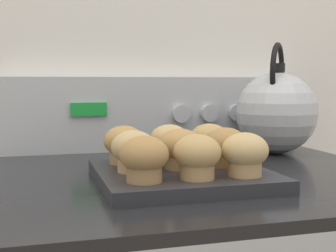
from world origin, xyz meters
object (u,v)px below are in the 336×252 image
muffin_pan (181,175)px  muffin_r2_c1 (170,142)px  muffin_r1_c1 (180,148)px  muffin_r0_c2 (245,154)px  muffin_r1_c0 (133,151)px  muffin_r0_c1 (197,156)px  muffin_r1_c2 (225,147)px  tea_kettle (277,111)px  muffin_r2_c0 (124,144)px  muffin_r0_c0 (144,158)px  muffin_r2_c2 (209,141)px

muffin_pan → muffin_r2_c1: size_ratio=3.84×
muffin_pan → muffin_r1_c1: (-0.00, 0.00, 0.05)m
muffin_r0_c2 → muffin_r1_c0: (-0.16, 0.08, 0.00)m
muffin_r0_c2 → muffin_r2_c1: 0.18m
muffin_r0_c1 → muffin_r2_c1: bearing=88.6°
muffin_pan → muffin_r1_c2: bearing=0.3°
muffin_r1_c1 → tea_kettle: 0.40m
muffin_pan → muffin_r2_c0: (-0.08, 0.08, 0.05)m
muffin_r2_c0 → muffin_r1_c1: bearing=-43.9°
muffin_r1_c0 → tea_kettle: 0.47m
muffin_r2_c0 → muffin_r2_c1: size_ratio=1.00×
muffin_r1_c2 → muffin_r2_c0: (-0.17, 0.08, 0.00)m
muffin_r0_c0 → tea_kettle: bearing=39.5°
muffin_r0_c2 → muffin_r2_c0: (-0.16, 0.17, 0.00)m
muffin_r0_c0 → muffin_r2_c2: 0.23m
muffin_r0_c2 → tea_kettle: (0.24, 0.33, 0.04)m
muffin_pan → muffin_r2_c0: size_ratio=3.84×
muffin_r2_c0 → muffin_r1_c2: bearing=-26.3°
muffin_r1_c2 → muffin_r2_c1: 0.11m
tea_kettle → muffin_r1_c0: bearing=-148.1°
muffin_r2_c2 → tea_kettle: tea_kettle is taller
muffin_r0_c2 → muffin_r1_c2: 0.08m
muffin_r0_c0 → muffin_r1_c1: (0.08, 0.09, 0.00)m
muffin_r1_c2 → muffin_r2_c0: bearing=153.7°
muffin_r1_c2 → muffin_r0_c0: bearing=-153.3°
muffin_r2_c1 → muffin_r0_c1: bearing=-91.4°
muffin_r2_c1 → muffin_r0_c2: bearing=-65.4°
muffin_r1_c1 → muffin_r1_c2: size_ratio=1.00×
muffin_r1_c2 → muffin_r2_c1: bearing=133.3°
muffin_r1_c1 → muffin_r2_c1: bearing=86.8°
muffin_r0_c1 → muffin_r2_c0: 0.19m
muffin_pan → tea_kettle: bearing=38.0°
muffin_r1_c0 → tea_kettle: (0.40, 0.25, 0.04)m
muffin_r0_c2 → tea_kettle: tea_kettle is taller
muffin_r2_c0 → tea_kettle: tea_kettle is taller
muffin_r2_c1 → muffin_r2_c2: (0.08, -0.00, 0.00)m
muffin_r0_c0 → muffin_r0_c2: bearing=-0.1°
muffin_r1_c0 → muffin_r1_c1: bearing=2.9°
muffin_r0_c0 → muffin_r0_c1: (0.08, -0.00, 0.00)m
muffin_r0_c1 → muffin_pan: bearing=89.2°
muffin_r0_c0 → muffin_r1_c1: 0.12m
muffin_pan → muffin_r2_c1: 0.10m
muffin_pan → muffin_r1_c0: bearing=-179.0°
muffin_r1_c0 → muffin_r2_c1: bearing=44.4°
muffin_r2_c2 → muffin_r2_c0: bearing=179.2°
muffin_r0_c0 → muffin_r0_c1: 0.08m
tea_kettle → muffin_r2_c1: bearing=-152.4°
muffin_r1_c1 → tea_kettle: tea_kettle is taller
muffin_r2_c1 → muffin_r2_c2: 0.08m
muffin_pan → muffin_r2_c1: (0.00, 0.08, 0.05)m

